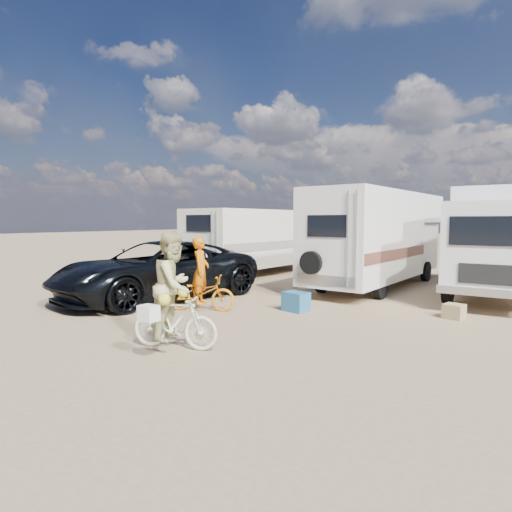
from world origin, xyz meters
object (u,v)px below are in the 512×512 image
Objects in this scene: rv_left at (256,242)px; rider_man at (201,278)px; bike_man at (201,293)px; box_truck at (500,243)px; bike_woman at (174,322)px; cooler at (296,302)px; rider_woman at (174,296)px; crate at (454,311)px; rv_main at (379,240)px; dark_suv at (157,270)px.

rv_left is 7.51m from rider_man.
box_truck is at bearing -68.81° from bike_man.
rv_left is 4.06× the size of rider_man.
bike_woman is 2.66× the size of cooler.
rider_woman is at bearing -172.64° from bike_man.
crate is (3.66, 5.12, -0.31)m from bike_woman.
bike_woman is at bearing -172.64° from bike_man.
box_truck is 10.48× the size of cooler.
rv_left reaches higher than bike_woman.
bike_man is 0.90× the size of rider_woman.
rv_left is at bearing 8.17° from rider_woman.
crate is (5.31, 2.50, -0.65)m from rider_man.
rv_main is 5.22m from cooler.
dark_suv is at bearing -145.20° from box_truck.
rider_man is (-2.41, -6.25, -0.75)m from rv_main.
rider_woman is (1.65, -2.62, 0.48)m from bike_man.
rv_left is at bearing 176.93° from rv_main.
dark_suv is at bearing 32.16° from rider_woman.
bike_man is 0.37m from rider_man.
dark_suv is 14.41× the size of crate.
bike_man is at bearing -107.18° from rv_main.
cooler is at bearing -91.07° from rv_main.
box_truck reaches higher than rider_woman.
box_truck is at bearing 80.47° from crate.
rv_main is at bearing -45.97° from rider_man.
dark_suv is 7.66m from crate.
rv_left is 11.13× the size of cooler.
rv_main is at bearing -2.45° from rv_left.
dark_suv is 2.18m from bike_man.
bike_woman is 3.12m from rider_man.
rv_main is 4.02× the size of rider_woman.
dark_suv is 4.89m from rider_woman.
box_truck reaches higher than dark_suv.
rv_main reaches higher than bike_woman.
rider_woman is 3.11× the size of cooler.
rv_left is 6.43m from dark_suv.
bike_man is (2.91, -6.90, -0.88)m from rv_left.
rider_man reaches higher than bike_man.
cooler is at bearing -22.17° from rider_woman.
rider_woman is at bearing -116.17° from box_truck.
cooler is 3.58m from crate.
rv_left is 9.40m from crate.
rider_woman is at bearing -172.64° from rider_man.
bike_woman is at bearing -59.83° from rv_left.
rider_man reaches higher than cooler.
cooler is at bearing -128.90° from box_truck.
cooler is (-0.44, -5.04, -1.32)m from rv_main.
rv_left reaches higher than bike_man.
box_truck is 9.79m from dark_suv.
rv_main is 7.29m from dark_suv.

